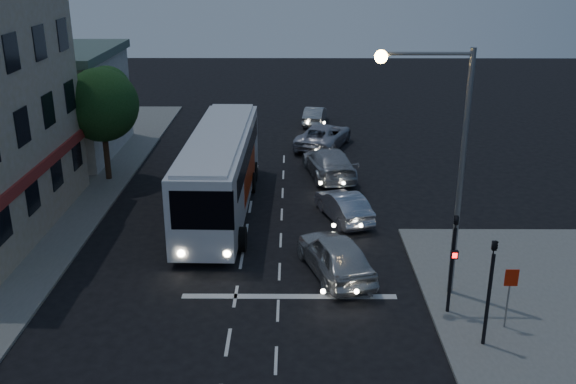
{
  "coord_description": "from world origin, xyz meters",
  "views": [
    {
      "loc": [
        2.08,
        -18.99,
        11.99
      ],
      "look_at": [
        1.92,
        7.25,
        2.2
      ],
      "focal_mm": 40.0,
      "sensor_mm": 36.0,
      "label": 1
    }
  ],
  "objects_px": {
    "car_suv": "(335,255)",
    "street_tree": "(101,101)",
    "car_sedan_c": "(324,136)",
    "traffic_signal_main": "(453,253)",
    "streetlight": "(445,147)",
    "car_extra": "(315,116)",
    "traffic_signal_side": "(491,280)",
    "regulatory_sign": "(510,289)",
    "car_sedan_a": "(343,206)",
    "car_sedan_b": "(329,163)",
    "tour_bus": "(220,170)"
  },
  "relations": [
    {
      "from": "car_suv",
      "to": "street_tree",
      "type": "bearing_deg",
      "value": -60.02
    },
    {
      "from": "car_sedan_c",
      "to": "traffic_signal_main",
      "type": "height_order",
      "value": "traffic_signal_main"
    },
    {
      "from": "street_tree",
      "to": "streetlight",
      "type": "bearing_deg",
      "value": -39.51
    },
    {
      "from": "car_extra",
      "to": "car_sedan_c",
      "type": "bearing_deg",
      "value": 102.31
    },
    {
      "from": "traffic_signal_side",
      "to": "regulatory_sign",
      "type": "height_order",
      "value": "traffic_signal_side"
    },
    {
      "from": "street_tree",
      "to": "car_sedan_a",
      "type": "bearing_deg",
      "value": -23.72
    },
    {
      "from": "car_sedan_b",
      "to": "traffic_signal_main",
      "type": "bearing_deg",
      "value": 92.65
    },
    {
      "from": "car_sedan_a",
      "to": "car_sedan_c",
      "type": "bearing_deg",
      "value": -106.57
    },
    {
      "from": "car_suv",
      "to": "street_tree",
      "type": "distance_m",
      "value": 16.85
    },
    {
      "from": "street_tree",
      "to": "car_sedan_b",
      "type": "bearing_deg",
      "value": 3.23
    },
    {
      "from": "traffic_signal_side",
      "to": "car_sedan_a",
      "type": "bearing_deg",
      "value": 109.42
    },
    {
      "from": "tour_bus",
      "to": "regulatory_sign",
      "type": "xyz_separation_m",
      "value": [
        10.7,
        -10.69,
        -0.56
      ]
    },
    {
      "from": "car_sedan_c",
      "to": "car_sedan_a",
      "type": "bearing_deg",
      "value": 111.38
    },
    {
      "from": "car_sedan_a",
      "to": "car_sedan_b",
      "type": "bearing_deg",
      "value": -105.23
    },
    {
      "from": "car_sedan_c",
      "to": "car_extra",
      "type": "height_order",
      "value": "car_sedan_c"
    },
    {
      "from": "traffic_signal_main",
      "to": "tour_bus",
      "type": "bearing_deg",
      "value": 132.91
    },
    {
      "from": "regulatory_sign",
      "to": "car_extra",
      "type": "bearing_deg",
      "value": 101.13
    },
    {
      "from": "car_extra",
      "to": "traffic_signal_side",
      "type": "xyz_separation_m",
      "value": [
        4.5,
        -28.91,
        1.76
      ]
    },
    {
      "from": "car_extra",
      "to": "traffic_signal_side",
      "type": "height_order",
      "value": "traffic_signal_side"
    },
    {
      "from": "traffic_signal_main",
      "to": "regulatory_sign",
      "type": "height_order",
      "value": "traffic_signal_main"
    },
    {
      "from": "car_sedan_b",
      "to": "car_sedan_c",
      "type": "distance_m",
      "value": 5.9
    },
    {
      "from": "car_extra",
      "to": "car_sedan_b",
      "type": "bearing_deg",
      "value": 100.81
    },
    {
      "from": "car_suv",
      "to": "traffic_signal_side",
      "type": "relative_size",
      "value": 1.2
    },
    {
      "from": "tour_bus",
      "to": "streetlight",
      "type": "distance_m",
      "value": 12.54
    },
    {
      "from": "car_sedan_b",
      "to": "regulatory_sign",
      "type": "relative_size",
      "value": 2.56
    },
    {
      "from": "streetlight",
      "to": "regulatory_sign",
      "type": "bearing_deg",
      "value": -51.25
    },
    {
      "from": "tour_bus",
      "to": "streetlight",
      "type": "xyz_separation_m",
      "value": [
        8.74,
        -8.25,
        3.58
      ]
    },
    {
      "from": "streetlight",
      "to": "street_tree",
      "type": "xyz_separation_m",
      "value": [
        -15.55,
        12.82,
        -1.23
      ]
    },
    {
      "from": "car_suv",
      "to": "car_sedan_c",
      "type": "xyz_separation_m",
      "value": [
        0.36,
        17.82,
        -0.05
      ]
    },
    {
      "from": "streetlight",
      "to": "traffic_signal_main",
      "type": "bearing_deg",
      "value": -79.8
    },
    {
      "from": "car_sedan_a",
      "to": "car_extra",
      "type": "bearing_deg",
      "value": -106.02
    },
    {
      "from": "car_sedan_b",
      "to": "tour_bus",
      "type": "bearing_deg",
      "value": 33.09
    },
    {
      "from": "car_sedan_a",
      "to": "street_tree",
      "type": "height_order",
      "value": "street_tree"
    },
    {
      "from": "car_suv",
      "to": "regulatory_sign",
      "type": "xyz_separation_m",
      "value": [
        5.49,
        -4.04,
        0.76
      ]
    },
    {
      "from": "tour_bus",
      "to": "car_sedan_a",
      "type": "distance_m",
      "value": 6.22
    },
    {
      "from": "streetlight",
      "to": "car_sedan_a",
      "type": "bearing_deg",
      "value": 111.12
    },
    {
      "from": "tour_bus",
      "to": "traffic_signal_main",
      "type": "relative_size",
      "value": 3.18
    },
    {
      "from": "car_sedan_c",
      "to": "street_tree",
      "type": "xyz_separation_m",
      "value": [
        -12.37,
        -6.6,
        3.71
      ]
    },
    {
      "from": "car_sedan_a",
      "to": "car_sedan_b",
      "type": "height_order",
      "value": "car_sedan_b"
    },
    {
      "from": "traffic_signal_main",
      "to": "traffic_signal_side",
      "type": "xyz_separation_m",
      "value": [
        0.7,
        -1.98,
        0.0
      ]
    },
    {
      "from": "regulatory_sign",
      "to": "car_sedan_a",
      "type": "bearing_deg",
      "value": 116.17
    },
    {
      "from": "tour_bus",
      "to": "street_tree",
      "type": "distance_m",
      "value": 8.53
    },
    {
      "from": "car_suv",
      "to": "streetlight",
      "type": "relative_size",
      "value": 0.55
    },
    {
      "from": "tour_bus",
      "to": "car_suv",
      "type": "bearing_deg",
      "value": -50.66
    },
    {
      "from": "regulatory_sign",
      "to": "street_tree",
      "type": "distance_m",
      "value": 23.4
    },
    {
      "from": "tour_bus",
      "to": "car_sedan_c",
      "type": "xyz_separation_m",
      "value": [
        5.56,
        11.17,
        -1.37
      ]
    },
    {
      "from": "car_sedan_b",
      "to": "regulatory_sign",
      "type": "height_order",
      "value": "regulatory_sign"
    },
    {
      "from": "tour_bus",
      "to": "traffic_signal_main",
      "type": "distance_m",
      "value": 13.21
    },
    {
      "from": "car_extra",
      "to": "car_suv",
      "type": "bearing_deg",
      "value": 98.88
    },
    {
      "from": "car_sedan_c",
      "to": "regulatory_sign",
      "type": "bearing_deg",
      "value": 122.76
    }
  ]
}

